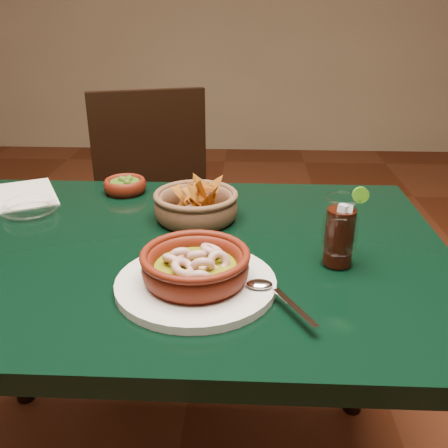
{
  "coord_description": "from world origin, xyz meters",
  "views": [
    {
      "loc": [
        0.18,
        -0.92,
        1.21
      ],
      "look_at": [
        0.14,
        -0.02,
        0.81
      ],
      "focal_mm": 40.0,
      "sensor_mm": 36.0,
      "label": 1
    }
  ],
  "objects_px": {
    "dining_chair": "(157,216)",
    "cola_drink": "(340,232)",
    "chip_basket": "(196,205)",
    "dining_table": "(160,286)",
    "shrimp_plate": "(196,271)"
  },
  "relations": [
    {
      "from": "chip_basket",
      "to": "cola_drink",
      "type": "height_order",
      "value": "cola_drink"
    },
    {
      "from": "dining_table",
      "to": "cola_drink",
      "type": "bearing_deg",
      "value": -10.38
    },
    {
      "from": "dining_table",
      "to": "dining_chair",
      "type": "xyz_separation_m",
      "value": [
        -0.13,
        0.71,
        -0.14
      ]
    },
    {
      "from": "dining_chair",
      "to": "chip_basket",
      "type": "distance_m",
      "value": 0.66
    },
    {
      "from": "dining_table",
      "to": "chip_basket",
      "type": "distance_m",
      "value": 0.21
    },
    {
      "from": "dining_table",
      "to": "chip_basket",
      "type": "bearing_deg",
      "value": 64.05
    },
    {
      "from": "chip_basket",
      "to": "dining_table",
      "type": "bearing_deg",
      "value": -115.95
    },
    {
      "from": "dining_table",
      "to": "shrimp_plate",
      "type": "height_order",
      "value": "shrimp_plate"
    },
    {
      "from": "dining_chair",
      "to": "cola_drink",
      "type": "distance_m",
      "value": 0.96
    },
    {
      "from": "cola_drink",
      "to": "chip_basket",
      "type": "bearing_deg",
      "value": 144.66
    },
    {
      "from": "dining_chair",
      "to": "chip_basket",
      "type": "xyz_separation_m",
      "value": [
        0.2,
        -0.57,
        0.27
      ]
    },
    {
      "from": "dining_chair",
      "to": "chip_basket",
      "type": "height_order",
      "value": "dining_chair"
    },
    {
      "from": "shrimp_plate",
      "to": "chip_basket",
      "type": "relative_size",
      "value": 1.51
    },
    {
      "from": "chip_basket",
      "to": "cola_drink",
      "type": "relative_size",
      "value": 1.43
    },
    {
      "from": "dining_table",
      "to": "cola_drink",
      "type": "height_order",
      "value": "cola_drink"
    }
  ]
}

